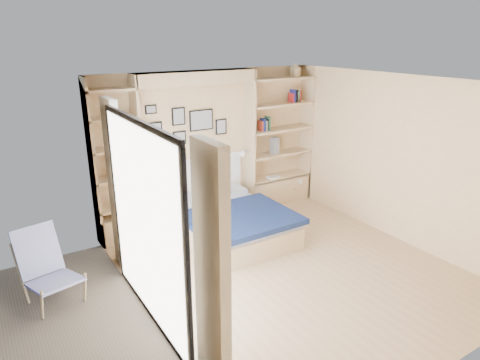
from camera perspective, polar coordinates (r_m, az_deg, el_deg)
ground at (r=5.99m, az=6.60°, el=-11.65°), size 4.50×4.50×0.00m
room_shell at (r=6.53m, az=-4.05°, el=1.40°), size 4.50×4.50×4.50m
bed at (r=6.71m, az=-1.41°, el=-5.53°), size 1.57×1.94×1.07m
photo_gallery at (r=6.98m, az=-7.38°, el=6.91°), size 1.48×0.02×0.82m
reading_lamps at (r=6.97m, az=-5.30°, el=2.70°), size 1.92×0.12×0.15m
shelf_decor at (r=7.58m, az=3.66°, el=8.63°), size 3.47×0.23×2.03m
deck_chair at (r=5.64m, az=-24.40°, el=-10.52°), size 0.70×0.97×0.88m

